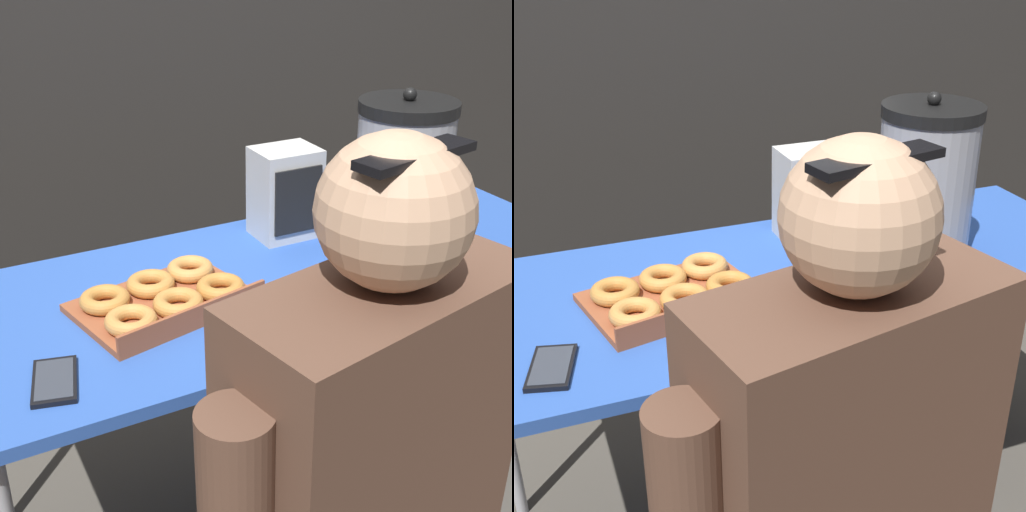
% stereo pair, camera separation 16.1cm
% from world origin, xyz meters
% --- Properties ---
extents(ground_plane, '(12.00, 12.00, 0.00)m').
position_xyz_m(ground_plane, '(0.00, 0.00, 0.00)').
color(ground_plane, '#4C473F').
extents(folding_table, '(1.56, 0.66, 0.75)m').
position_xyz_m(folding_table, '(0.00, 0.00, 0.71)').
color(folding_table, '#2D56B2').
rests_on(folding_table, ground).
extents(donut_box, '(0.40, 0.32, 0.05)m').
position_xyz_m(donut_box, '(-0.33, -0.02, 0.78)').
color(donut_box, brown).
rests_on(donut_box, folding_table).
extents(coffee_urn, '(0.23, 0.26, 0.41)m').
position_xyz_m(coffee_urn, '(0.28, -0.02, 0.94)').
color(coffee_urn, '#939399').
rests_on(coffee_urn, folding_table).
extents(cell_phone, '(0.11, 0.15, 0.01)m').
position_xyz_m(cell_phone, '(-0.61, -0.19, 0.76)').
color(cell_phone, black).
rests_on(cell_phone, folding_table).
extents(space_heater, '(0.16, 0.13, 0.23)m').
position_xyz_m(space_heater, '(0.08, 0.19, 0.87)').
color(space_heater, silver).
rests_on(space_heater, folding_table).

